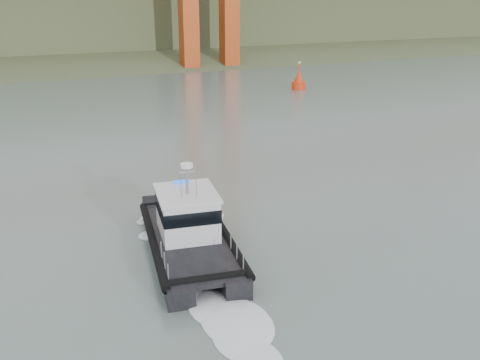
{
  "coord_description": "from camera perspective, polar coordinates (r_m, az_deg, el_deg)",
  "views": [
    {
      "loc": [
        -14.75,
        -20.51,
        13.64
      ],
      "look_at": [
        -1.69,
        8.54,
        2.4
      ],
      "focal_mm": 40.0,
      "sensor_mm": 36.0,
      "label": 1
    }
  ],
  "objects": [
    {
      "name": "headlands",
      "position": [
        146.9,
        -19.17,
        15.85
      ],
      "size": [
        500.0,
        105.36,
        27.12
      ],
      "color": "#324226",
      "rests_on": "ground"
    },
    {
      "name": "patrol_boat",
      "position": [
        29.44,
        -5.48,
        -5.37
      ],
      "size": [
        5.61,
        11.43,
        5.32
      ],
      "rotation": [
        0.0,
        0.0,
        -0.15
      ],
      "color": "black",
      "rests_on": "ground"
    },
    {
      "name": "nav_buoy",
      "position": [
        80.61,
        6.29,
        10.39
      ],
      "size": [
        2.05,
        2.05,
        4.28
      ],
      "color": "red",
      "rests_on": "ground"
    },
    {
      "name": "ground",
      "position": [
        28.7,
        10.25,
        -9.27
      ],
      "size": [
        400.0,
        400.0,
        0.0
      ],
      "primitive_type": "plane",
      "color": "#52625C",
      "rests_on": "ground"
    }
  ]
}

